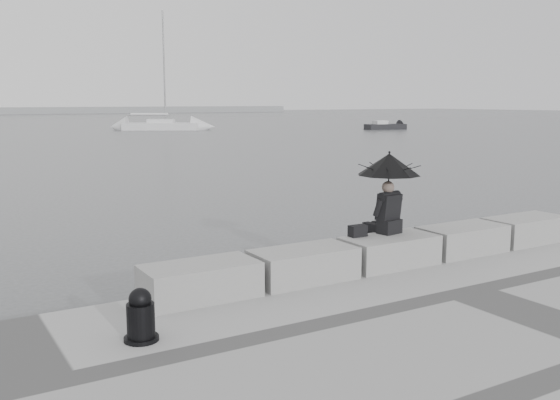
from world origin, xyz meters
TOP-DOWN VIEW (x-y plane):
  - ground at (0.00, 0.00)m, footprint 360.00×360.00m
  - stone_block_far_left at (-3.40, -0.45)m, footprint 1.60×0.80m
  - stone_block_left at (-1.70, -0.45)m, footprint 1.60×0.80m
  - stone_block_centre at (0.00, -0.45)m, footprint 1.60×0.80m
  - stone_block_right at (1.70, -0.45)m, footprint 1.60×0.80m
  - stone_block_far_right at (3.40, -0.45)m, footprint 1.60×0.80m
  - seated_person at (0.16, -0.21)m, footprint 1.06×1.06m
  - bag at (-0.46, -0.17)m, footprint 0.29×0.17m
  - mooring_bollard at (-4.60, -1.53)m, footprint 0.40×0.40m
  - sailboat_right at (17.43, 58.06)m, footprint 8.39×6.08m
  - small_motorboat at (39.89, 46.70)m, footprint 4.90×2.22m

SIDE VIEW (x-z plane):
  - ground at x=0.00m, z-range 0.00..0.00m
  - small_motorboat at x=39.89m, z-range -0.23..0.87m
  - sailboat_right at x=17.43m, z-range -5.93..6.97m
  - stone_block_far_left at x=-3.40m, z-range 0.50..1.00m
  - stone_block_left at x=-1.70m, z-range 0.50..1.00m
  - stone_block_centre at x=0.00m, z-range 0.50..1.00m
  - stone_block_right at x=1.70m, z-range 0.50..1.00m
  - stone_block_far_right at x=3.40m, z-range 0.50..1.00m
  - mooring_bollard at x=-4.60m, z-range 0.45..1.08m
  - bag at x=-0.46m, z-range 1.00..1.19m
  - seated_person at x=0.16m, z-range 1.29..2.68m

